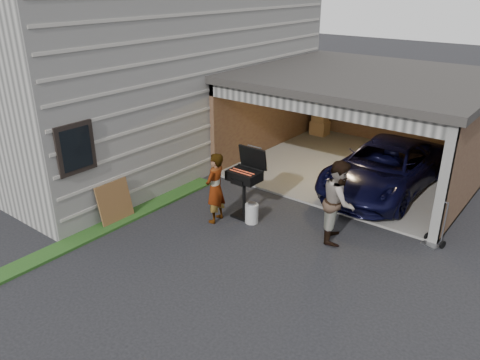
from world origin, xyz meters
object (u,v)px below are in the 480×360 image
object	(u,v)px
man	(339,201)
hand_truck	(434,236)
minivan	(384,170)
plywood_panel	(115,203)
propane_tank	(252,213)
woman	(215,188)
bbq_grill	(245,178)

from	to	relation	value
man	hand_truck	distance (m)	2.20
minivan	hand_truck	bearing A→B (deg)	-44.01
man	plywood_panel	size ratio (longest dim) A/B	1.86
propane_tank	plywood_panel	bearing A→B (deg)	-143.00
woman	bbq_grill	distance (m)	0.76
hand_truck	man	bearing A→B (deg)	-128.26
woman	minivan	bearing A→B (deg)	139.36
man	hand_truck	world-z (taller)	man
minivan	propane_tank	bearing A→B (deg)	-115.65
man	hand_truck	size ratio (longest dim) A/B	1.72
propane_tank	hand_truck	distance (m)	4.04
minivan	propane_tank	world-z (taller)	minivan
minivan	plywood_panel	bearing A→B (deg)	-127.71
bbq_grill	plywood_panel	xyz separation A→B (m)	(-2.23, -2.12, -0.51)
propane_tank	plywood_panel	world-z (taller)	plywood_panel
hand_truck	woman	bearing A→B (deg)	-134.12
propane_tank	minivan	bearing A→B (deg)	63.95
minivan	plywood_panel	size ratio (longest dim) A/B	4.71
minivan	bbq_grill	distance (m)	3.96
plywood_panel	woman	bearing A→B (deg)	38.74
bbq_grill	propane_tank	xyz separation A→B (m)	(0.34, -0.18, -0.76)
minivan	woman	xyz separation A→B (m)	(-2.46, -4.00, 0.20)
woman	man	xyz separation A→B (m)	(2.64, 1.00, 0.07)
propane_tank	hand_truck	bearing A→B (deg)	23.53
hand_truck	minivan	bearing A→B (deg)	156.42
minivan	man	distance (m)	3.02
man	bbq_grill	world-z (taller)	man
man	woman	bearing A→B (deg)	87.62
bbq_grill	woman	bearing A→B (deg)	-121.15
propane_tank	man	bearing A→B (deg)	15.85
minivan	bbq_grill	world-z (taller)	bbq_grill
woman	hand_truck	world-z (taller)	woman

